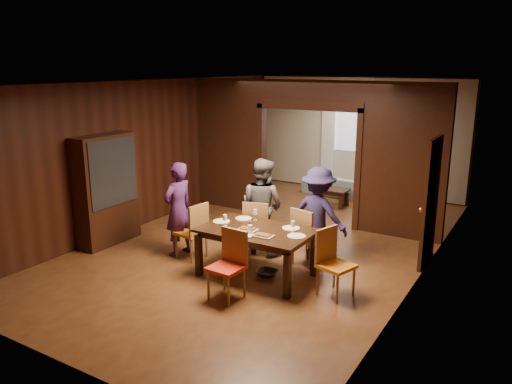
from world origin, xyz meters
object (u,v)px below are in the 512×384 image
Objects in this scene: dining_table at (256,252)px; hutch at (106,190)px; coffee_table at (331,197)px; chair_far_l at (258,227)px; person_navy at (318,215)px; chair_far_r at (309,236)px; person_purple at (178,209)px; chair_left at (191,230)px; chair_right at (336,264)px; chair_near at (226,266)px; person_grey at (262,206)px; sofa at (337,186)px.

hutch is (-3.08, -0.12, 0.62)m from dining_table.
coffee_table is 0.82× the size of chair_far_l.
chair_far_r is at bearing 85.29° from person_navy.
chair_far_l is at bearing 129.14° from person_purple.
coffee_table is 4.33m from chair_left.
person_navy is 1.38m from chair_right.
chair_far_l and chair_near have the same top height.
chair_near is at bearing 62.47° from chair_left.
person_grey reaches higher than person_purple.
hutch is at bearing -177.68° from dining_table.
chair_near is (0.61, -5.20, 0.28)m from coffee_table.
hutch is (-2.65, -1.04, 0.17)m from person_grey.
person_purple is at bearing 86.73° from sofa.
dining_table is at bearing 121.98° from person_grey.
coffee_table is at bearing 100.79° from chair_near.
person_navy is at bearing -164.05° from person_grey.
chair_right is 1.00× the size of chair_far_l.
chair_right is at bearing 138.12° from chair_far_l.
chair_right is (1.89, -4.34, 0.28)m from coffee_table.
chair_right is 1.96m from chair_far_l.
person_navy reaches higher than chair_far_r.
person_navy is (0.98, 0.16, -0.04)m from person_grey.
person_navy reaches higher than coffee_table.
chair_left is (-0.89, -0.85, -0.35)m from person_grey.
person_grey is 1.72× the size of chair_far_r.
chair_right is at bearing 38.00° from chair_near.
hutch is (-3.62, -1.20, 0.20)m from person_navy.
person_grey is 0.99× the size of sofa.
person_purple is 2.95m from chair_right.
person_grey is 1.05× the size of person_navy.
sofa is at bearing 98.55° from dining_table.
coffee_table is 5.24m from chair_near.
person_grey reaches higher than chair_near.
chair_left is at bearing 177.29° from dining_table.
person_navy is at bearing 178.28° from chair_far_l.
person_navy is (2.14, 0.99, -0.02)m from person_purple.
chair_far_l is (0.12, -3.51, 0.28)m from coffee_table.
chair_far_l is 2.84m from hutch.
chair_right and chair_far_r have the same top height.
sofa is 6.17m from chair_near.
coffee_table is at bearing -59.75° from chair_far_r.
person_purple is 0.43m from chair_left.
chair_left is (-0.76, -4.26, 0.28)m from coffee_table.
person_purple is at bearing 8.03° from hutch.
chair_far_r is 3.74m from hutch.
chair_right is at bearing 94.95° from person_purple.
person_grey is 4.37m from sofa.
chair_near is at bearing -87.52° from dining_table.
dining_table is 0.93m from chair_far_l.
coffee_table is at bearing 60.48° from hutch.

